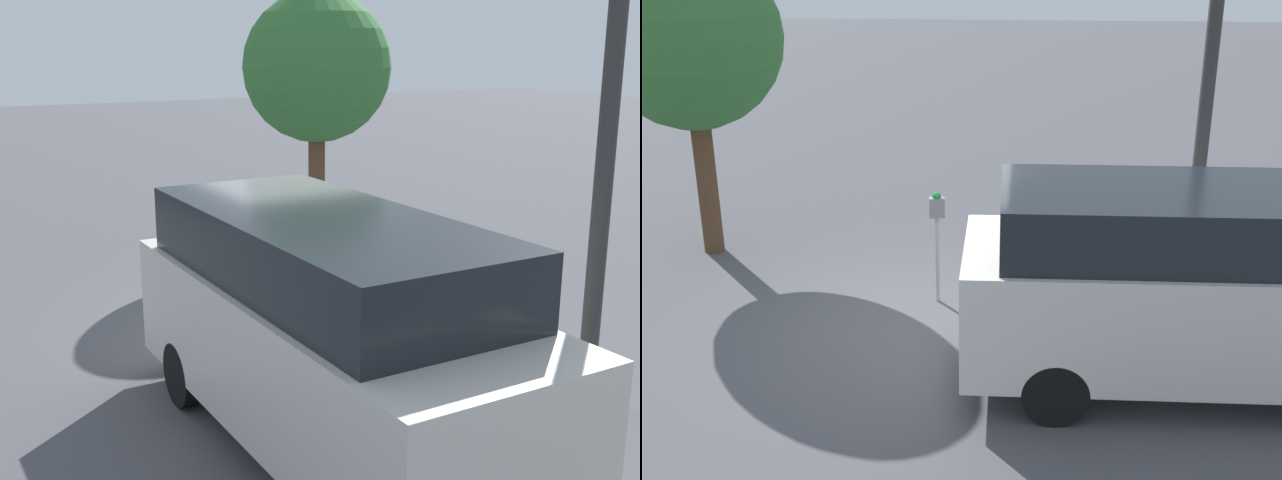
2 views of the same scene
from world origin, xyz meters
The scene contains 5 objects.
ground_plane centered at (0.00, 0.00, 0.00)m, with size 80.00×80.00×0.00m, color #4C4C51.
parking_meter_near centered at (0.30, 0.54, 1.12)m, with size 0.21×0.14×1.53m.
lamp_post centered at (3.76, 1.46, 2.01)m, with size 0.44×0.44×5.61m.
parked_van centered at (3.27, -1.36, 1.19)m, with size 5.04×2.00×2.21m.
street_tree centered at (-3.36, 2.11, 3.22)m, with size 2.62×2.62×4.55m.
Camera 2 is at (1.39, -9.19, 4.57)m, focal length 45.00 mm.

